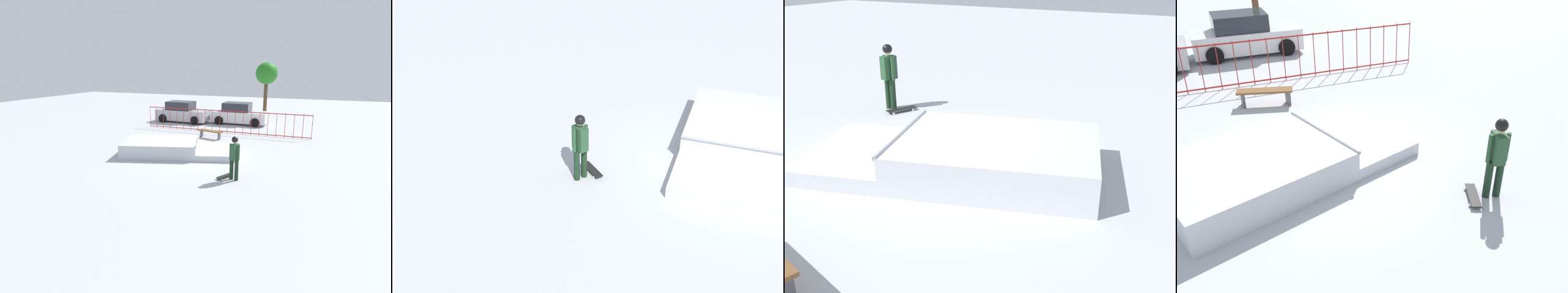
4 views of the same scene
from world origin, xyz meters
TOP-DOWN VIEW (x-y plane):
  - ground_plane at (0.00, 0.00)m, footprint 60.00×60.00m
  - skate_ramp at (-1.01, -0.23)m, footprint 5.92×4.02m
  - skater at (2.84, -2.69)m, footprint 0.43×0.43m
  - skateboard at (2.46, -2.61)m, footprint 0.53×0.81m
  - perimeter_fence at (0.00, 5.64)m, footprint 10.95×0.20m
  - park_bench at (-0.29, 3.81)m, footprint 1.65×0.84m
  - parked_car_silver at (-4.17, 8.53)m, footprint 4.17×2.06m
  - parked_car_white at (0.16, 9.22)m, footprint 4.13×1.97m
  - distant_tree at (1.43, 13.40)m, footprint 1.83×1.83m

SIDE VIEW (x-z plane):
  - ground_plane at x=0.00m, z-range 0.00..0.00m
  - skateboard at x=2.46m, z-range 0.03..0.12m
  - skate_ramp at x=-1.01m, z-range -0.05..0.69m
  - park_bench at x=-0.29m, z-range 0.12..0.60m
  - parked_car_silver at x=-4.17m, z-range -0.08..1.52m
  - parked_car_white at x=0.16m, z-range -0.08..1.52m
  - perimeter_fence at x=0.00m, z-range 0.02..1.52m
  - skater at x=2.84m, z-range 0.14..1.87m
  - distant_tree at x=1.43m, z-range 1.28..5.86m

